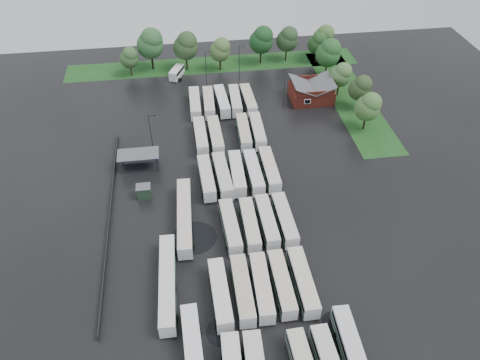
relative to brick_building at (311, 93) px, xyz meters
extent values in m
plane|color=black|center=(-24.00, -42.77, -1.87)|extent=(160.00, 160.00, 0.00)
cube|color=maroon|center=(0.00, 0.03, -0.17)|extent=(10.00, 8.00, 3.40)
cube|color=#4C4F51|center=(-2.50, 0.03, 2.43)|extent=(5.07, 8.60, 2.19)
cube|color=#4C4F51|center=(2.50, 0.03, 2.43)|extent=(5.07, 8.60, 2.19)
cube|color=maroon|center=(0.00, -3.97, 2.03)|extent=(9.00, 0.20, 1.20)
cube|color=silver|center=(-2.00, -4.02, 0.13)|extent=(1.60, 0.12, 1.20)
cylinder|color=#2D2D30|center=(-44.80, -22.77, -0.17)|extent=(0.16, 0.16, 3.40)
cylinder|color=#2D2D30|center=(-37.60, -22.77, -0.17)|extent=(0.16, 0.16, 3.40)
cylinder|color=#2D2D30|center=(-44.80, -19.57, -0.17)|extent=(0.16, 0.16, 3.40)
cylinder|color=#2D2D30|center=(-37.60, -19.57, -0.17)|extent=(0.16, 0.16, 3.40)
cube|color=#4C4F51|center=(-41.20, -21.17, 1.63)|extent=(8.20, 4.20, 0.15)
cube|color=navy|center=(-41.20, -19.27, -0.27)|extent=(7.60, 0.08, 2.60)
cube|color=#1E3523|center=(-40.20, -30.17, -0.62)|extent=(2.50, 2.00, 2.50)
cube|color=#4C4F51|center=(-40.20, -30.17, 0.69)|extent=(2.70, 2.20, 0.12)
cube|color=#174516|center=(-22.00, 22.03, -1.86)|extent=(80.00, 10.00, 0.01)
cube|color=#174516|center=(10.00, 0.03, -1.86)|extent=(10.00, 50.00, 0.01)
cube|color=#2D2D30|center=(-46.20, -34.77, -1.27)|extent=(0.10, 50.00, 1.20)
cylinder|color=black|center=(-28.23, -64.84, -1.42)|extent=(2.50, 0.94, 0.94)
cylinder|color=black|center=(-25.27, -65.03, -1.42)|extent=(2.53, 0.95, 0.95)
cylinder|color=black|center=(-18.88, -65.44, -1.44)|extent=(2.43, 0.92, 0.92)
cylinder|color=black|center=(-15.52, -65.35, -1.43)|extent=(2.46, 0.93, 0.93)
cube|color=silver|center=(-28.49, -55.49, -0.08)|extent=(2.73, 11.81, 2.69)
cube|color=black|center=(-28.49, -55.49, 0.46)|extent=(2.78, 11.34, 0.86)
cube|color=#255335|center=(-28.49, -55.49, -0.67)|extent=(2.77, 11.58, 0.59)
cube|color=silver|center=(-28.49, -55.49, 1.32)|extent=(2.62, 11.46, 0.12)
cylinder|color=black|center=(-28.49, -59.25, -1.42)|extent=(2.50, 0.94, 0.94)
cylinder|color=black|center=(-28.49, -51.73, -1.42)|extent=(2.50, 0.94, 0.94)
cube|color=silver|center=(-25.09, -55.19, -0.09)|extent=(2.48, 11.69, 2.68)
cube|color=black|center=(-25.09, -55.19, 0.45)|extent=(2.53, 11.23, 0.86)
cube|color=#225031|center=(-25.09, -55.19, -0.68)|extent=(2.52, 11.46, 0.59)
cube|color=#C0AF96|center=(-25.09, -55.19, 1.30)|extent=(2.38, 11.34, 0.12)
cylinder|color=black|center=(-25.09, -58.93, -1.43)|extent=(2.48, 0.93, 0.93)
cylinder|color=black|center=(-25.09, -51.45, -1.43)|extent=(2.48, 0.93, 0.93)
cube|color=silver|center=(-22.12, -55.09, -0.11)|extent=(2.75, 11.63, 2.65)
cube|color=black|center=(-22.12, -55.09, 0.42)|extent=(2.79, 11.17, 0.85)
cube|color=#2A5C3F|center=(-22.12, -55.09, -0.69)|extent=(2.79, 11.40, 0.58)
cube|color=beige|center=(-22.12, -55.09, 1.27)|extent=(2.64, 11.28, 0.12)
cylinder|color=black|center=(-22.12, -58.79, -1.43)|extent=(2.46, 0.92, 0.92)
cylinder|color=black|center=(-22.12, -51.39, -1.43)|extent=(2.46, 0.92, 0.92)
cube|color=silver|center=(-18.99, -54.87, -0.13)|extent=(2.44, 11.45, 2.62)
cube|color=black|center=(-18.99, -54.87, 0.40)|extent=(2.49, 11.00, 0.84)
cube|color=#264E38|center=(-18.99, -54.87, -0.70)|extent=(2.48, 11.23, 0.58)
cube|color=beige|center=(-18.99, -54.87, 1.23)|extent=(2.34, 11.11, 0.11)
cylinder|color=black|center=(-18.99, -58.53, -1.44)|extent=(2.43, 0.92, 0.92)
cylinder|color=black|center=(-18.99, -51.21, -1.44)|extent=(2.43, 0.92, 0.92)
cube|color=silver|center=(-15.73, -54.99, -0.06)|extent=(2.49, 11.87, 2.72)
cube|color=black|center=(-15.73, -54.99, 0.48)|extent=(2.55, 11.39, 0.87)
cube|color=#204D34|center=(-15.73, -54.99, -0.66)|extent=(2.54, 11.63, 0.60)
cube|color=beige|center=(-15.73, -54.99, 1.35)|extent=(2.39, 11.51, 0.12)
cylinder|color=black|center=(-15.73, -58.79, -1.42)|extent=(2.52, 0.95, 0.95)
cylinder|color=black|center=(-15.73, -51.20, -1.42)|extent=(2.52, 0.95, 0.95)
cube|color=silver|center=(-25.25, -41.85, -0.13)|extent=(2.86, 11.52, 2.62)
cube|color=black|center=(-25.25, -41.85, 0.40)|extent=(2.90, 11.06, 0.84)
cube|color=#234E36|center=(-25.25, -41.85, -0.70)|extent=(2.90, 11.29, 0.58)
cube|color=beige|center=(-25.25, -41.85, 1.23)|extent=(2.75, 11.17, 0.11)
cylinder|color=black|center=(-25.25, -45.51, -1.44)|extent=(2.43, 0.91, 0.91)
cylinder|color=black|center=(-25.25, -38.20, -1.44)|extent=(2.43, 0.91, 0.91)
cube|color=silver|center=(-21.87, -41.85, -0.15)|extent=(2.41, 11.29, 2.58)
cube|color=black|center=(-21.87, -41.85, 0.37)|extent=(2.46, 10.84, 0.83)
cube|color=#205035|center=(-21.87, -41.85, -0.72)|extent=(2.46, 11.06, 0.57)
cube|color=beige|center=(-21.87, -41.85, 1.19)|extent=(2.31, 10.95, 0.11)
cylinder|color=black|center=(-21.87, -45.46, -1.44)|extent=(2.40, 0.90, 0.90)
cylinder|color=black|center=(-21.87, -38.24, -1.44)|extent=(2.40, 0.90, 0.90)
cube|color=silver|center=(-18.78, -41.54, -0.14)|extent=(2.54, 11.41, 2.61)
cube|color=black|center=(-18.78, -41.54, 0.39)|extent=(2.59, 10.96, 0.83)
cube|color=#194A2A|center=(-18.78, -41.54, -0.71)|extent=(2.58, 11.19, 0.57)
cube|color=beige|center=(-18.78, -41.54, 1.22)|extent=(2.44, 11.07, 0.11)
cylinder|color=black|center=(-18.78, -45.18, -1.44)|extent=(2.42, 0.91, 0.91)
cylinder|color=black|center=(-18.78, -37.90, -1.44)|extent=(2.42, 0.91, 0.91)
cube|color=silver|center=(-15.66, -41.57, -0.11)|extent=(2.62, 11.59, 2.65)
cube|color=black|center=(-15.66, -41.57, 0.42)|extent=(2.67, 11.13, 0.85)
cube|color=#15512F|center=(-15.66, -41.57, -0.69)|extent=(2.66, 11.36, 0.58)
cube|color=beige|center=(-15.66, -41.57, 1.26)|extent=(2.52, 11.24, 0.12)
cylinder|color=black|center=(-15.66, -45.27, -1.43)|extent=(2.45, 0.92, 0.92)
cylinder|color=black|center=(-15.66, -37.88, -1.43)|extent=(2.45, 0.92, 0.92)
cube|color=silver|center=(-28.20, -28.31, -0.12)|extent=(2.81, 11.54, 2.63)
cube|color=black|center=(-28.20, -28.31, 0.40)|extent=(2.85, 11.09, 0.84)
cube|color=#205B38|center=(-28.20, -28.31, -0.70)|extent=(2.85, 11.31, 0.58)
cube|color=beige|center=(-28.20, -28.31, 1.24)|extent=(2.70, 11.19, 0.11)
cylinder|color=black|center=(-28.20, -31.98, -1.44)|extent=(2.44, 0.92, 0.92)
cylinder|color=black|center=(-28.20, -24.64, -1.44)|extent=(2.44, 0.92, 0.92)
cube|color=silver|center=(-25.07, -28.20, -0.06)|extent=(3.01, 11.95, 2.71)
cube|color=black|center=(-25.07, -28.20, 0.48)|extent=(3.05, 11.47, 0.87)
cube|color=#1C5431|center=(-25.07, -28.20, -0.66)|extent=(3.05, 11.71, 0.60)
cube|color=beige|center=(-25.07, -28.20, 1.34)|extent=(2.89, 11.59, 0.12)
cylinder|color=black|center=(-25.07, -31.99, -1.42)|extent=(2.52, 0.95, 0.95)
cylinder|color=black|center=(-25.07, -24.41, -1.42)|extent=(2.52, 0.95, 0.95)
cube|color=silver|center=(-22.17, -27.83, -0.11)|extent=(2.69, 11.62, 2.65)
cube|color=black|center=(-22.17, -27.83, 0.42)|extent=(2.74, 11.16, 0.85)
cube|color=#184F2B|center=(-22.17, -27.83, -0.69)|extent=(2.74, 11.39, 0.58)
cube|color=silver|center=(-22.17, -27.83, 1.27)|extent=(2.59, 11.27, 0.12)
cylinder|color=black|center=(-22.17, -31.53, -1.43)|extent=(2.46, 0.93, 0.93)
cylinder|color=black|center=(-22.17, -24.13, -1.43)|extent=(2.46, 0.93, 0.93)
cube|color=silver|center=(-18.92, -28.07, -0.08)|extent=(2.60, 11.74, 2.68)
cube|color=black|center=(-18.92, -28.07, 0.45)|extent=(2.65, 11.28, 0.86)
cube|color=#275438|center=(-18.92, -28.07, -0.68)|extent=(2.65, 11.51, 0.59)
cube|color=silver|center=(-18.92, -28.07, 1.31)|extent=(2.50, 11.39, 0.12)
cylinder|color=black|center=(-18.92, -31.82, -1.43)|extent=(2.49, 0.94, 0.94)
cylinder|color=black|center=(-18.92, -24.32, -1.43)|extent=(2.49, 0.94, 0.94)
cube|color=silver|center=(-15.69, -27.63, -0.07)|extent=(2.50, 11.82, 2.71)
cube|color=black|center=(-15.69, -27.63, 0.47)|extent=(2.56, 11.35, 0.87)
cube|color=#185B35|center=(-15.69, -27.63, -0.67)|extent=(2.55, 11.58, 0.60)
cube|color=beige|center=(-15.69, -27.63, 1.33)|extent=(2.40, 11.46, 0.12)
cylinder|color=black|center=(-15.69, -31.41, -1.42)|extent=(2.51, 0.94, 0.94)
cylinder|color=black|center=(-15.69, -23.85, -1.42)|extent=(2.51, 0.94, 0.94)
cube|color=silver|center=(-28.25, -14.36, -0.10)|extent=(2.54, 11.64, 2.66)
cube|color=black|center=(-28.25, -14.36, 0.43)|extent=(2.59, 11.17, 0.85)
cube|color=#205A36|center=(-28.25, -14.36, -0.69)|extent=(2.58, 11.40, 0.59)
cube|color=beige|center=(-28.25, -14.36, 1.28)|extent=(2.44, 11.29, 0.12)
cylinder|color=black|center=(-28.25, -18.08, -1.43)|extent=(2.47, 0.93, 0.93)
cylinder|color=black|center=(-28.25, -10.65, -1.43)|extent=(2.47, 0.93, 0.93)
cube|color=silver|center=(-25.06, -14.66, -0.06)|extent=(2.68, 11.93, 2.72)
cube|color=black|center=(-25.06, -14.66, 0.49)|extent=(2.74, 11.46, 0.87)
cube|color=#205234|center=(-25.06, -14.66, -0.66)|extent=(2.73, 11.69, 0.60)
cube|color=beige|center=(-25.06, -14.66, 1.35)|extent=(2.58, 11.57, 0.12)
cylinder|color=black|center=(-25.06, -18.46, -1.42)|extent=(2.53, 0.95, 0.95)
cylinder|color=black|center=(-25.06, -10.86, -1.42)|extent=(2.53, 0.95, 0.95)
cube|color=silver|center=(-18.82, -14.06, -0.13)|extent=(2.76, 11.50, 2.62)
cube|color=black|center=(-18.82, -14.06, 0.40)|extent=(2.80, 11.05, 0.84)
cube|color=#185633|center=(-18.82, -14.06, -0.70)|extent=(2.80, 11.28, 0.58)
cube|color=#C0B69C|center=(-18.82, -14.06, 1.23)|extent=(2.65, 11.16, 0.11)
cylinder|color=black|center=(-18.82, -17.72, -1.44)|extent=(2.43, 0.91, 0.91)
cylinder|color=black|center=(-18.82, -10.40, -1.44)|extent=(2.43, 0.91, 0.91)
cube|color=silver|center=(-15.78, -14.11, -0.11)|extent=(2.73, 11.60, 2.64)
cube|color=black|center=(-15.78, -14.11, 0.42)|extent=(2.77, 11.14, 0.85)
cube|color=#1F5C36|center=(-15.78, -14.11, -0.69)|extent=(2.77, 11.37, 0.58)
cube|color=beige|center=(-15.78, -14.11, 1.26)|extent=(2.62, 11.26, 0.12)
cylinder|color=black|center=(-15.78, -17.80, -1.43)|extent=(2.45, 0.92, 0.92)
cylinder|color=black|center=(-15.78, -10.42, -1.43)|extent=(2.45, 0.92, 0.92)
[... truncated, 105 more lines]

